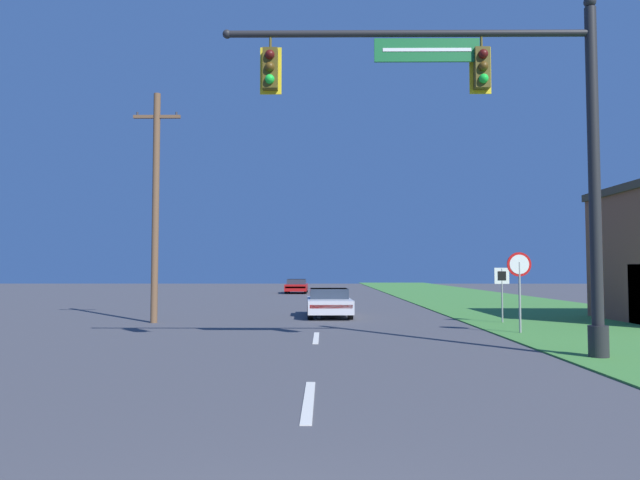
# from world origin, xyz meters

# --- Properties ---
(grass_verge_right) EXTENTS (10.00, 110.00, 0.04)m
(grass_verge_right) POSITION_xyz_m (10.50, 30.00, 0.02)
(grass_verge_right) COLOR #428438
(grass_verge_right) RESTS_ON ground
(road_center_line) EXTENTS (0.16, 34.80, 0.01)m
(road_center_line) POSITION_xyz_m (0.00, 22.00, 0.01)
(road_center_line) COLOR silver
(road_center_line) RESTS_ON ground
(signal_mast) EXTENTS (8.74, 0.47, 8.30)m
(signal_mast) POSITION_xyz_m (4.37, 10.15, 5.06)
(signal_mast) COLOR #232326
(signal_mast) RESTS_ON grass_verge_right
(car_ahead) EXTENTS (1.96, 4.38, 1.19)m
(car_ahead) POSITION_xyz_m (0.44, 21.67, 0.60)
(car_ahead) COLOR black
(car_ahead) RESTS_ON ground
(far_car) EXTENTS (1.82, 4.50, 1.19)m
(far_car) POSITION_xyz_m (-2.13, 46.17, 0.60)
(far_car) COLOR black
(far_car) RESTS_ON ground
(stop_sign) EXTENTS (0.76, 0.07, 2.50)m
(stop_sign) POSITION_xyz_m (6.35, 15.12, 1.86)
(stop_sign) COLOR gray
(stop_sign) RESTS_ON grass_verge_right
(route_sign_post) EXTENTS (0.55, 0.06, 2.03)m
(route_sign_post) POSITION_xyz_m (6.88, 18.58, 1.53)
(route_sign_post) COLOR gray
(route_sign_post) RESTS_ON grass_verge_right
(utility_pole_near) EXTENTS (1.80, 0.26, 8.76)m
(utility_pole_near) POSITION_xyz_m (-6.18, 18.74, 4.54)
(utility_pole_near) COLOR brown
(utility_pole_near) RESTS_ON ground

